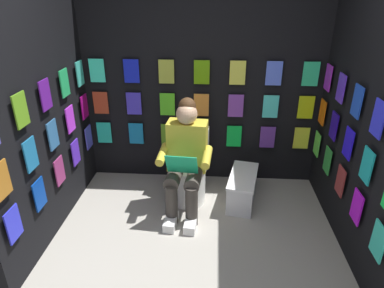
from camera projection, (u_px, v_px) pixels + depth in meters
display_wall_back at (202, 83)px, 3.82m from camera, size 2.77×0.14×2.37m
display_wall_left at (364, 118)px, 2.80m from camera, size 0.14×1.97×2.37m
display_wall_right at (39, 110)px, 2.97m from camera, size 0.14×1.97×2.37m
toilet at (189, 171)px, 3.72m from camera, size 0.42×0.57×0.77m
person_reading at (186, 158)px, 3.41m from camera, size 0.55×0.71×1.19m
comic_longbox_near at (242, 188)px, 3.70m from camera, size 0.39×0.68×0.33m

